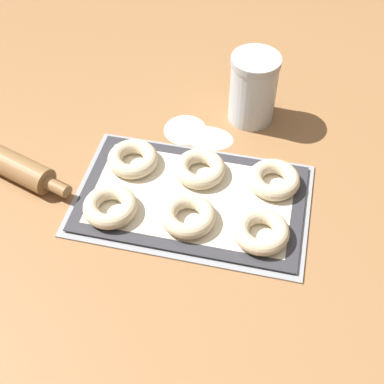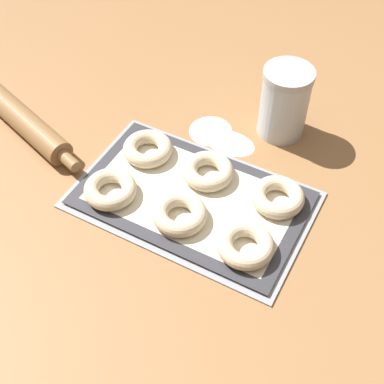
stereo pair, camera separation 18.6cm
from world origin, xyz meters
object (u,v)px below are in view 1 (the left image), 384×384
object	(u,v)px
bagel_back_center	(200,169)
baking_tray	(192,199)
bagel_back_left	(133,159)
flour_canister	(253,89)
bagel_front_right	(261,231)
bagel_back_right	(274,180)
bagel_front_left	(110,207)
bagel_front_center	(188,216)

from	to	relation	value
bagel_back_center	baking_tray	bearing A→B (deg)	-91.66
bagel_back_left	flour_canister	world-z (taller)	flour_canister
bagel_front_right	bagel_back_right	xyz separation A→B (m)	(0.01, 0.13, 0.00)
bagel_front_right	bagel_back_center	world-z (taller)	same
bagel_back_left	flour_canister	xyz separation A→B (m)	(0.21, 0.21, 0.05)
bagel_back_left	bagel_back_center	size ratio (longest dim) A/B	1.00
baking_tray	flour_canister	distance (m)	0.29
bagel_front_left	bagel_front_center	world-z (taller)	same
baking_tray	bagel_back_center	size ratio (longest dim) A/B	4.42
bagel_front_center	bagel_back_center	xyz separation A→B (m)	(-0.00, 0.12, 0.00)
bagel_front_left	bagel_back_center	size ratio (longest dim) A/B	1.00
bagel_front_left	bagel_back_left	xyz separation A→B (m)	(0.01, 0.13, 0.00)
bagel_front_center	flour_canister	world-z (taller)	flour_canister
bagel_front_center	bagel_front_right	distance (m)	0.14
bagel_back_right	flour_canister	xyz separation A→B (m)	(-0.08, 0.21, 0.05)
bagel_front_right	bagel_back_right	distance (m)	0.13
bagel_back_left	bagel_back_center	world-z (taller)	same
bagel_back_right	flour_canister	size ratio (longest dim) A/B	0.65
flour_canister	bagel_back_right	bearing A→B (deg)	-69.63
bagel_front_center	bagel_back_center	distance (m)	0.12
bagel_back_center	bagel_front_right	bearing A→B (deg)	-42.19
bagel_front_left	flour_canister	distance (m)	0.41
bagel_front_center	bagel_back_right	bearing A→B (deg)	40.99
bagel_front_center	bagel_back_center	bearing A→B (deg)	91.78
bagel_front_right	flour_canister	world-z (taller)	flour_canister
bagel_front_center	bagel_back_right	size ratio (longest dim) A/B	1.00
bagel_front_center	baking_tray	bearing A→B (deg)	95.47
baking_tray	bagel_back_left	bearing A→B (deg)	156.19
bagel_back_left	baking_tray	bearing A→B (deg)	-23.81
baking_tray	bagel_front_center	distance (m)	0.06
baking_tray	bagel_front_center	size ratio (longest dim) A/B	4.42
bagel_front_center	bagel_front_right	xyz separation A→B (m)	(0.14, -0.01, 0.00)
bagel_front_right	bagel_back_right	world-z (taller)	same
bagel_front_center	flour_canister	size ratio (longest dim) A/B	0.65
bagel_front_right	flour_canister	size ratio (longest dim) A/B	0.65
baking_tray	bagel_front_center	world-z (taller)	bagel_front_center
bagel_front_left	bagel_back_center	bearing A→B (deg)	42.57
baking_tray	bagel_front_right	xyz separation A→B (m)	(0.14, -0.07, 0.02)
baking_tray	bagel_front_right	size ratio (longest dim) A/B	4.42
bagel_back_center	bagel_front_center	bearing A→B (deg)	-88.22
bagel_front_left	bagel_back_right	xyz separation A→B (m)	(0.30, 0.14, 0.00)
baking_tray	flour_canister	size ratio (longest dim) A/B	2.87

